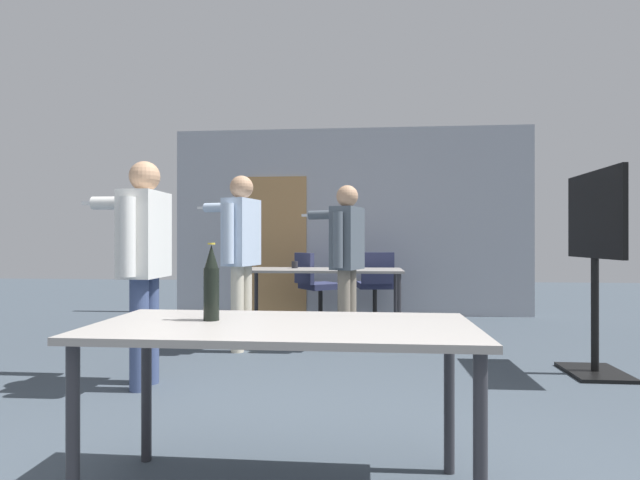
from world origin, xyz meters
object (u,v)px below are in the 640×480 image
object	(u,v)px
person_left_plaid	(143,251)
office_chair_far_right	(316,289)
drink_cup	(295,265)
beer_bottle	(211,284)
tv_screen	(595,251)
person_right_polo	(240,244)
office_chair_mid_tucked	(376,288)
person_center_tall	(346,250)

from	to	relation	value
person_left_plaid	office_chair_far_right	xyz separation A→B (m)	(0.99, 3.21, -0.58)
office_chair_far_right	drink_cup	xyz separation A→B (m)	(-0.22, -0.54, 0.35)
beer_bottle	person_left_plaid	bearing A→B (deg)	123.90
office_chair_far_right	drink_cup	world-z (taller)	office_chair_far_right
beer_bottle	tv_screen	bearing A→B (deg)	39.59
person_left_plaid	person_right_polo	bearing A→B (deg)	-18.30
drink_cup	tv_screen	bearing A→B (deg)	-36.15
office_chair_mid_tucked	beer_bottle	bearing A→B (deg)	-107.27
tv_screen	person_center_tall	distance (m)	2.22
person_center_tall	office_chair_far_right	bearing A→B (deg)	34.47
office_chair_far_right	office_chair_mid_tucked	world-z (taller)	office_chair_mid_tucked
tv_screen	person_right_polo	distance (m)	3.18
person_center_tall	person_left_plaid	distance (m)	2.08
office_chair_far_right	beer_bottle	xyz separation A→B (m)	(-0.01, -4.67, 0.47)
tv_screen	drink_cup	xyz separation A→B (m)	(-2.76, 2.02, -0.22)
office_chair_mid_tucked	drink_cup	distance (m)	1.24
person_center_tall	beer_bottle	world-z (taller)	person_center_tall
person_right_polo	office_chair_far_right	distance (m)	2.10
drink_cup	person_right_polo	bearing A→B (deg)	-104.60
person_center_tall	office_chair_far_right	distance (m)	1.89
person_center_tall	person_right_polo	xyz separation A→B (m)	(-1.05, -0.18, 0.06)
beer_bottle	person_right_polo	bearing A→B (deg)	101.57
tv_screen	beer_bottle	xyz separation A→B (m)	(-2.56, -2.11, -0.11)
office_chair_far_right	drink_cup	distance (m)	0.68
tv_screen	office_chair_far_right	bearing A→B (deg)	-135.13
tv_screen	drink_cup	size ratio (longest dim) A/B	18.69
tv_screen	drink_cup	distance (m)	3.43
person_left_plaid	office_chair_far_right	distance (m)	3.41
tv_screen	beer_bottle	bearing A→B (deg)	-50.41
person_center_tall	drink_cup	size ratio (longest dim) A/B	18.63
person_left_plaid	beer_bottle	world-z (taller)	person_left_plaid
office_chair_far_right	beer_bottle	bearing A→B (deg)	-36.66
tv_screen	beer_bottle	size ratio (longest dim) A/B	4.87
office_chair_mid_tucked	drink_cup	size ratio (longest dim) A/B	10.53
person_right_polo	office_chair_mid_tucked	xyz separation A→B (m)	(1.40, 1.97, -0.62)
beer_bottle	drink_cup	world-z (taller)	beer_bottle
person_center_tall	person_right_polo	size ratio (longest dim) A/B	0.95
tv_screen	person_left_plaid	distance (m)	3.60
person_left_plaid	person_center_tall	bearing A→B (deg)	-45.39
tv_screen	beer_bottle	world-z (taller)	tv_screen
person_left_plaid	beer_bottle	xyz separation A→B (m)	(0.98, -1.46, -0.11)
office_chair_far_right	person_left_plaid	bearing A→B (deg)	-53.72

